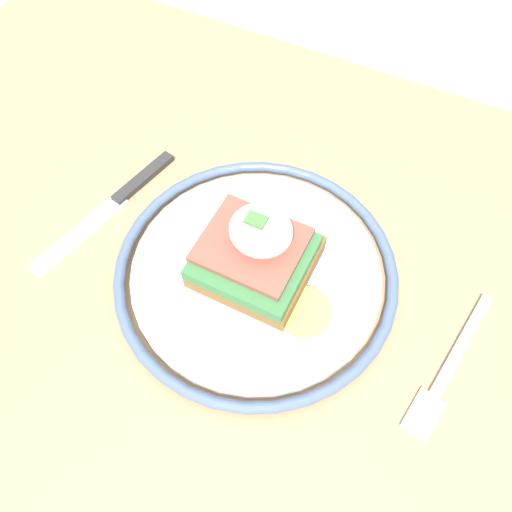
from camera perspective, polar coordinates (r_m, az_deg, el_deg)
The scene contains 6 objects.
ground_plane at distance 1.19m, azimuth -0.78°, elevation -20.47°, with size 6.00×6.00×0.00m, color #9E9993.
dining_table at distance 0.59m, azimuth -1.50°, elevation -8.97°, with size 0.95×0.65×0.77m.
plate at distance 0.45m, azimuth -0.00°, elevation -1.80°, with size 0.25×0.25×0.02m.
sandwich at distance 0.42m, azimuth 0.13°, elevation 0.33°, with size 0.13×0.09×0.07m.
fork at distance 0.45m, azimuth 21.11°, elevation -11.95°, with size 0.04×0.14×0.00m.
knife at distance 0.52m, azimuth -15.53°, elevation 6.13°, with size 0.05×0.18×0.01m.
Camera 1 is at (-0.11, 0.19, 1.17)m, focal length 35.00 mm.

